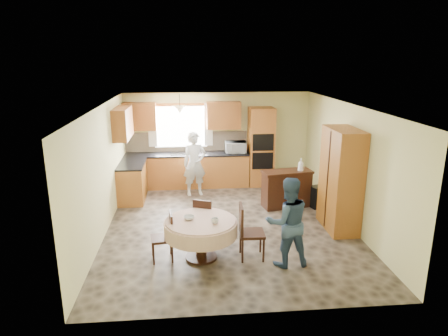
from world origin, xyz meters
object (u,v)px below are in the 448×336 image
at_px(dining_table, 201,229).
at_px(person_sink, 195,164).
at_px(oven_tower, 261,147).
at_px(person_dining, 287,222).
at_px(chair_left, 166,234).
at_px(chair_right, 247,229).
at_px(chair_back, 204,218).
at_px(sideboard, 286,190).
at_px(cupboard, 341,180).

distance_m(dining_table, person_sink, 3.38).
bearing_deg(oven_tower, person_dining, -94.55).
xyz_separation_m(chair_left, person_sink, (0.58, 3.35, 0.34)).
xyz_separation_m(chair_left, chair_right, (1.41, -0.08, 0.07)).
height_order(dining_table, person_dining, person_dining).
xyz_separation_m(chair_back, person_dining, (1.34, -0.99, 0.29)).
relative_size(oven_tower, chair_back, 2.44).
bearing_deg(person_dining, sideboard, -109.19).
distance_m(cupboard, dining_table, 3.07).
bearing_deg(dining_table, chair_left, 177.76).
xyz_separation_m(cupboard, dining_table, (-2.85, -1.03, -0.48)).
height_order(dining_table, chair_back, chair_back).
xyz_separation_m(oven_tower, chair_right, (-0.97, -4.11, -0.52)).
bearing_deg(chair_back, oven_tower, -94.49).
xyz_separation_m(chair_left, person_dining, (2.03, -0.37, 0.30)).
relative_size(oven_tower, chair_left, 2.48).
relative_size(oven_tower, sideboard, 1.85).
height_order(sideboard, dining_table, sideboard).
xyz_separation_m(dining_table, chair_right, (0.81, -0.05, -0.02)).
height_order(sideboard, person_sink, person_sink).
distance_m(chair_left, chair_right, 1.42).
xyz_separation_m(sideboard, person_dining, (-0.66, -2.67, 0.36)).
relative_size(chair_right, person_dining, 0.63).
height_order(chair_back, person_sink, person_sink).
bearing_deg(chair_right, dining_table, 88.06).
bearing_deg(chair_right, person_sink, 15.54).
xyz_separation_m(oven_tower, person_sink, (-1.81, -0.68, -0.25)).
relative_size(cupboard, chair_back, 2.39).
bearing_deg(oven_tower, person_sink, -159.34).
distance_m(chair_back, person_sink, 2.74).
distance_m(chair_right, person_sink, 3.53).
height_order(cupboard, person_sink, cupboard).
bearing_deg(chair_back, person_sink, -65.60).
bearing_deg(oven_tower, chair_right, -103.34).
bearing_deg(person_dining, cupboard, -141.47).
relative_size(oven_tower, person_sink, 1.31).
distance_m(chair_back, person_dining, 1.70).
xyz_separation_m(chair_back, person_sink, (-0.11, 2.72, 0.33)).
relative_size(sideboard, chair_left, 1.34).
bearing_deg(chair_right, chair_left, 88.72).
height_order(oven_tower, sideboard, oven_tower).
bearing_deg(chair_left, chair_back, 124.62).
relative_size(chair_right, person_sink, 0.60).
bearing_deg(chair_left, chair_right, 79.18).
relative_size(dining_table, chair_left, 1.48).
distance_m(sideboard, chair_right, 2.71).
distance_m(oven_tower, dining_table, 4.45).
xyz_separation_m(dining_table, person_dining, (1.43, -0.34, 0.22)).
height_order(oven_tower, chair_left, oven_tower).
bearing_deg(person_dining, dining_table, -18.85).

